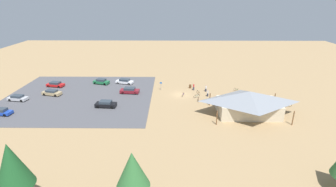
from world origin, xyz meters
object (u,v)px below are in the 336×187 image
at_px(car_tan_near_entry, 52,93).
at_px(bicycle_yellow_back_row, 238,94).
at_px(car_blue_end_stall, 0,112).
at_px(visitor_by_pavilion, 208,93).
at_px(car_red_front_row, 55,84).
at_px(bicycle_teal_front_row, 197,96).
at_px(bicycle_orange_yard_left, 198,93).
at_px(car_green_aisle_side, 101,81).
at_px(car_white_by_curb, 125,81).
at_px(lot_sign, 161,85).
at_px(bicycle_purple_yard_center, 183,95).
at_px(car_maroon_far_end, 130,90).
at_px(car_black_mid_lot, 106,104).
at_px(bicycle_silver_yard_front, 209,101).
at_px(bicycle_blue_by_bin, 288,105).
at_px(car_silver_inner_stall, 18,98).
at_px(visitor_near_lot, 206,88).
at_px(pine_far_west, 11,165).
at_px(bike_pavilion, 249,102).
at_px(trash_bin, 190,86).
at_px(visitor_at_bikes, 194,87).
at_px(bicycle_red_yard_right, 198,100).
at_px(bicycle_green_edge_north, 236,90).
at_px(bicycle_white_near_porch, 248,97).
at_px(bicycle_black_trailside, 270,100).
at_px(pine_midwest, 132,170).

bearing_deg(car_tan_near_entry, bicycle_yellow_back_row, -179.65).
xyz_separation_m(car_blue_end_stall, visitor_by_pavilion, (-42.73, -10.44, 0.16)).
height_order(car_tan_near_entry, car_red_front_row, car_tan_near_entry).
distance_m(bicycle_teal_front_row, bicycle_orange_yard_left, 2.49).
relative_size(car_green_aisle_side, car_white_by_curb, 0.91).
distance_m(car_tan_near_entry, car_blue_end_stall, 12.05).
relative_size(lot_sign, car_blue_end_stall, 0.47).
xyz_separation_m(bicycle_purple_yard_center, car_maroon_far_end, (12.97, -1.59, 0.41)).
bearing_deg(car_tan_near_entry, car_black_mid_lot, 155.21).
xyz_separation_m(bicycle_silver_yard_front, car_green_aisle_side, (27.18, -12.58, 0.39)).
bearing_deg(bicycle_blue_by_bin, car_tan_near_entry, -6.56).
distance_m(car_tan_near_entry, car_silver_inner_stall, 7.12).
bearing_deg(car_red_front_row, visitor_near_lot, 175.47).
xyz_separation_m(pine_far_west, visitor_near_lot, (-25.55, -36.87, -4.58)).
bearing_deg(car_red_front_row, car_maroon_far_end, 167.26).
distance_m(bicycle_orange_yard_left, car_white_by_curb, 20.58).
bearing_deg(bike_pavilion, visitor_near_lot, -62.71).
distance_m(trash_bin, visitor_at_bikes, 1.81).
xyz_separation_m(bicycle_purple_yard_center, bicycle_orange_yard_left, (-3.72, -1.36, 0.02)).
bearing_deg(car_red_front_row, lot_sign, 175.55).
bearing_deg(bicycle_red_yard_right, visitor_at_bikes, -86.35).
height_order(bicycle_purple_yard_center, visitor_by_pavilion, visitor_by_pavilion).
xyz_separation_m(bicycle_teal_front_row, car_red_front_row, (36.24, -7.20, 0.33)).
xyz_separation_m(car_maroon_far_end, visitor_at_bikes, (-15.77, -2.43, 0.18)).
relative_size(bicycle_green_edge_north, visitor_near_lot, 0.89).
bearing_deg(car_tan_near_entry, lot_sign, -171.34).
bearing_deg(bicycle_orange_yard_left, lot_sign, -16.06).
relative_size(bicycle_green_edge_north, bicycle_white_near_porch, 0.89).
distance_m(lot_sign, car_white_by_curb, 11.14).
bearing_deg(bicycle_purple_yard_center, car_black_mid_lot, 21.74).
relative_size(bicycle_orange_yard_left, bicycle_yellow_back_row, 1.10).
xyz_separation_m(bike_pavilion, visitor_by_pavilion, (6.66, -9.68, -1.91)).
height_order(bicycle_orange_yard_left, bicycle_silver_yard_front, bicycle_orange_yard_left).
bearing_deg(car_tan_near_entry, car_silver_inner_stall, 28.38).
bearing_deg(car_silver_inner_stall, car_maroon_far_end, -168.71).
relative_size(bicycle_blue_by_bin, bicycle_black_trailside, 1.01).
height_order(bicycle_orange_yard_left, visitor_at_bikes, visitor_at_bikes).
xyz_separation_m(trash_bin, car_green_aisle_side, (23.77, -2.83, 0.31)).
bearing_deg(bicycle_blue_by_bin, trash_bin, -30.24).
distance_m(car_maroon_far_end, visitor_at_bikes, 15.96).
height_order(trash_bin, pine_far_west, pine_far_west).
distance_m(trash_bin, bicycle_white_near_porch, 14.73).
distance_m(bicycle_green_edge_north, visitor_by_pavilion, 8.33).
xyz_separation_m(car_silver_inner_stall, car_blue_end_stall, (-0.70, 7.31, 0.01)).
bearing_deg(bicycle_silver_yard_front, bicycle_teal_front_row, -52.31).
bearing_deg(car_blue_end_stall, bicycle_blue_by_bin, -175.61).
distance_m(bicycle_purple_yard_center, car_white_by_curb, 17.80).
distance_m(bike_pavilion, pine_midwest, 30.66).
bearing_deg(car_blue_end_stall, visitor_near_lot, -162.20).
relative_size(pine_midwest, bicycle_white_near_porch, 4.10).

